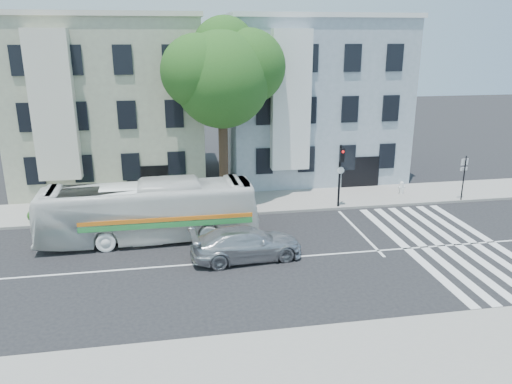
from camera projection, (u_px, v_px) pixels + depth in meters
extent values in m
plane|color=black|center=(245.00, 261.00, 23.00)|extent=(120.00, 120.00, 0.00)
cube|color=gray|center=(225.00, 204.00, 30.50)|extent=(80.00, 4.00, 0.15)
cube|color=gray|center=(284.00, 368.00, 15.46)|extent=(80.00, 4.00, 0.15)
cube|color=gray|center=(111.00, 103.00, 34.31)|extent=(12.00, 10.00, 11.00)
cube|color=#85939E|center=(308.00, 99.00, 36.61)|extent=(12.00, 10.00, 11.00)
cylinder|color=#2D2116|center=(224.00, 162.00, 30.21)|extent=(0.56, 0.56, 5.20)
sphere|color=#1F4315|center=(222.00, 80.00, 28.75)|extent=(5.60, 5.60, 5.60)
sphere|color=#1F4315|center=(248.00, 67.00, 29.18)|extent=(4.40, 4.40, 4.40)
sphere|color=#1F4315|center=(198.00, 71.00, 28.09)|extent=(4.20, 4.20, 4.20)
sphere|color=#1F4315|center=(224.00, 49.00, 29.42)|extent=(3.80, 3.80, 3.80)
sphere|color=#1F4315|center=(211.00, 96.00, 29.51)|extent=(3.40, 3.40, 3.40)
imported|color=white|center=(149.00, 211.00, 24.99)|extent=(2.89, 10.92, 3.02)
imported|color=#BBBCC3|center=(246.00, 243.00, 23.03)|extent=(2.57, 5.35, 1.50)
cylinder|color=black|center=(339.00, 177.00, 29.39)|extent=(0.13, 0.13, 3.89)
cube|color=black|center=(342.00, 155.00, 28.74)|extent=(0.29, 0.24, 0.79)
sphere|color=red|center=(343.00, 152.00, 28.55)|extent=(0.15, 0.15, 0.15)
cylinder|color=white|center=(341.00, 170.00, 29.11)|extent=(0.41, 0.10, 0.41)
cylinder|color=silver|center=(401.00, 189.00, 32.23)|extent=(0.26, 0.26, 0.66)
sphere|color=silver|center=(402.00, 183.00, 32.12)|extent=(0.24, 0.24, 0.24)
cylinder|color=silver|center=(401.00, 187.00, 32.21)|extent=(0.46, 0.25, 0.15)
cylinder|color=black|center=(464.00, 178.00, 30.67)|extent=(0.08, 0.08, 2.80)
cube|color=white|center=(465.00, 162.00, 30.46)|extent=(0.50, 0.13, 0.39)
cube|color=white|center=(464.00, 169.00, 30.60)|extent=(0.50, 0.13, 0.20)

